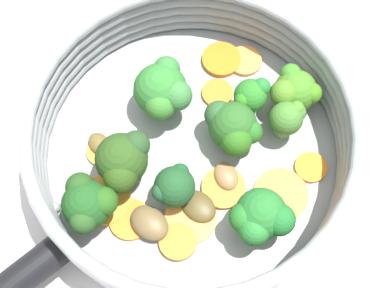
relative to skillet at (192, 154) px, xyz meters
name	(u,v)px	position (x,y,z in m)	size (l,w,h in m)	color
ground_plane	(192,156)	(0.00, 0.00, -0.01)	(4.00, 4.00, 0.00)	silver
skillet	(192,154)	(0.00, 0.00, 0.00)	(0.27, 0.27, 0.01)	#939699
skillet_rim_wall	(192,138)	(0.00, 0.00, 0.04)	(0.28, 0.28, 0.06)	#91949B
skillet_rivet_left	(56,207)	(-0.12, -0.04, 0.01)	(0.01, 0.01, 0.01)	#91919C
skillet_rivet_right	(103,269)	(-0.08, -0.10, 0.01)	(0.01, 0.01, 0.01)	#979899
carrot_slice_0	(221,60)	(0.04, 0.09, 0.01)	(0.04, 0.04, 0.01)	orange
carrot_slice_1	(245,61)	(0.06, 0.09, 0.01)	(0.03, 0.03, 0.00)	#F98D3C
carrot_slice_2	(178,242)	(-0.02, -0.08, 0.01)	(0.03, 0.03, 0.01)	orange
carrot_slice_3	(231,119)	(0.04, 0.03, 0.01)	(0.03, 0.03, 0.01)	orange
carrot_slice_4	(223,188)	(0.02, -0.04, 0.01)	(0.04, 0.04, 0.01)	orange
carrot_slice_5	(217,93)	(0.03, 0.05, 0.01)	(0.03, 0.03, 0.00)	orange
carrot_slice_6	(281,195)	(0.07, -0.05, 0.01)	(0.05, 0.05, 0.00)	orange
carrot_slice_7	(105,200)	(-0.08, -0.04, 0.01)	(0.04, 0.04, 0.01)	orange
carrot_slice_8	(103,152)	(-0.08, 0.01, 0.01)	(0.03, 0.03, 0.00)	orange
carrot_slice_9	(130,220)	(-0.06, -0.06, 0.01)	(0.04, 0.04, 0.00)	orange
carrot_slice_10	(311,167)	(0.10, -0.03, 0.01)	(0.03, 0.03, 0.00)	orange
carrot_slice_11	(191,218)	(-0.01, -0.06, 0.01)	(0.04, 0.04, 0.00)	#F89540
broccoli_floret_0	(251,96)	(0.05, 0.03, 0.04)	(0.03, 0.03, 0.04)	#6B9855
broccoli_floret_1	(261,217)	(0.05, -0.07, 0.04)	(0.05, 0.05, 0.05)	#79A35F
broccoli_floret_2	(288,118)	(0.08, 0.01, 0.03)	(0.03, 0.03, 0.04)	#78A25D
broccoli_floret_3	(233,127)	(0.04, 0.01, 0.03)	(0.05, 0.05, 0.05)	#87A666
broccoli_floret_4	(163,91)	(-0.02, 0.05, 0.04)	(0.05, 0.06, 0.05)	#89A75E
broccoli_floret_5	(123,161)	(-0.06, -0.02, 0.04)	(0.05, 0.05, 0.05)	#698752
broccoli_floret_6	(174,186)	(-0.02, -0.04, 0.03)	(0.04, 0.04, 0.04)	#6C9C4E
broccoli_floret_7	(294,91)	(0.09, 0.04, 0.03)	(0.05, 0.04, 0.04)	#608A48
broccoli_floret_8	(88,204)	(-0.09, -0.05, 0.04)	(0.05, 0.05, 0.05)	#6F8755
mushroom_piece_0	(226,176)	(0.03, -0.03, 0.01)	(0.03, 0.02, 0.01)	olive
mushroom_piece_1	(200,206)	(0.00, -0.05, 0.01)	(0.03, 0.02, 0.01)	brown
mushroom_piece_2	(99,144)	(-0.08, 0.01, 0.01)	(0.02, 0.02, 0.01)	brown
mushroom_piece_3	(149,223)	(-0.04, -0.06, 0.01)	(0.04, 0.03, 0.01)	brown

